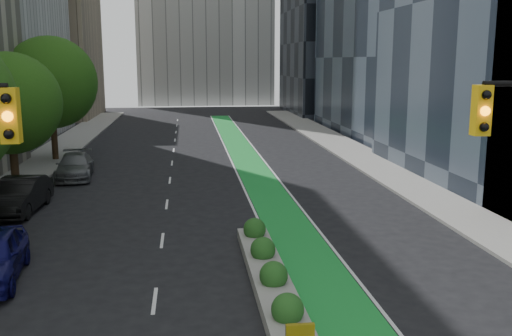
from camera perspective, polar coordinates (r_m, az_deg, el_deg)
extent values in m
cube|color=gray|center=(37.88, -22.78, -1.08)|extent=(3.60, 90.00, 0.15)
cube|color=gray|center=(38.74, 13.07, -0.26)|extent=(3.60, 90.00, 0.15)
cube|color=green|center=(41.58, -0.80, 0.66)|extent=(2.20, 70.00, 0.01)
cube|color=tan|center=(79.13, -21.23, 14.18)|extent=(14.00, 16.00, 26.00)
cube|color=black|center=(81.84, 8.50, 15.33)|extent=(14.00, 18.00, 28.00)
cylinder|color=black|center=(34.45, -23.08, 1.46)|extent=(0.44, 0.44, 4.48)
sphere|color=#194C10|center=(34.16, -23.42, 5.97)|extent=(5.60, 5.60, 5.60)
cylinder|color=black|center=(44.02, -19.58, 3.98)|extent=(0.44, 0.44, 5.15)
sphere|color=#194C10|center=(43.80, -19.84, 8.05)|extent=(6.60, 6.60, 6.60)
cube|color=gold|center=(11.72, -23.39, 4.83)|extent=(0.34, 0.28, 1.05)
sphere|color=orange|center=(11.57, -23.60, 4.75)|extent=(0.20, 0.20, 0.20)
cube|color=gold|center=(12.80, 21.61, 5.38)|extent=(0.34, 0.28, 1.05)
sphere|color=orange|center=(12.66, 21.96, 5.31)|extent=(0.20, 0.20, 0.20)
cube|color=gray|center=(19.24, 1.30, -10.85)|extent=(1.20, 10.00, 0.40)
sphere|color=#194C19|center=(15.89, 3.18, -13.94)|extent=(0.90, 0.90, 0.90)
sphere|color=#194C19|center=(18.16, 1.77, -10.68)|extent=(0.90, 0.90, 0.90)
sphere|color=#194C19|center=(20.48, 0.70, -8.15)|extent=(0.90, 0.90, 0.90)
sphere|color=#194C19|center=(22.84, -0.14, -6.13)|extent=(0.90, 0.90, 0.90)
imported|color=black|center=(29.87, -22.56, -2.54)|extent=(2.10, 5.22, 1.69)
imported|color=#5D5F62|center=(37.41, -17.67, 0.19)|extent=(2.60, 5.40, 1.52)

